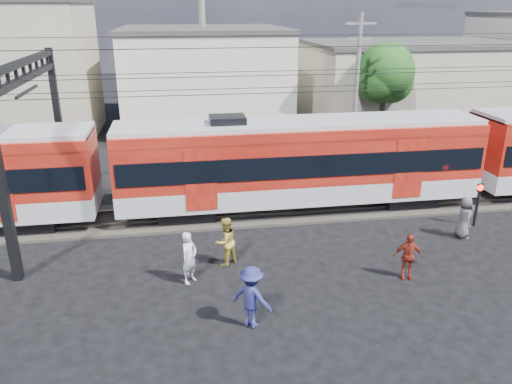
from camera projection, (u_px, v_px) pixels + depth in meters
ground at (329, 309)px, 15.44m from camera, size 120.00×120.00×0.00m
track_bed at (277, 210)px, 22.81m from camera, size 70.00×3.40×0.12m
rail_near at (281, 214)px, 22.07m from camera, size 70.00×0.12×0.12m
rail_far at (274, 201)px, 23.46m from camera, size 70.00×0.12×0.12m
commuter_train at (305, 160)px, 22.17m from camera, size 50.30×3.08×4.17m
catenary at (65, 105)px, 19.73m from camera, size 70.00×9.30×7.52m
building_midwest at (204, 76)px, 38.80m from camera, size 12.24×12.24×7.30m
building_mideast at (414, 83)px, 38.61m from camera, size 16.32×10.20×6.30m
utility_pole_mid at (357, 85)px, 28.61m from camera, size 1.80×0.24×8.50m
tree_near at (387, 75)px, 31.90m from camera, size 3.82×3.64×6.72m
pedestrian_a at (189, 258)px, 16.68m from camera, size 0.76×0.79×1.83m
pedestrian_b at (225, 241)px, 17.85m from camera, size 1.11×1.06×1.81m
pedestrian_c at (252, 297)px, 14.34m from camera, size 1.42×1.32×1.92m
pedestrian_d at (408, 256)px, 16.94m from camera, size 1.04×0.59×1.67m
pedestrian_e at (464, 217)px, 19.98m from camera, size 0.67×0.91×1.72m
crossing_signal at (478, 197)px, 20.85m from camera, size 0.28×0.28×1.90m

